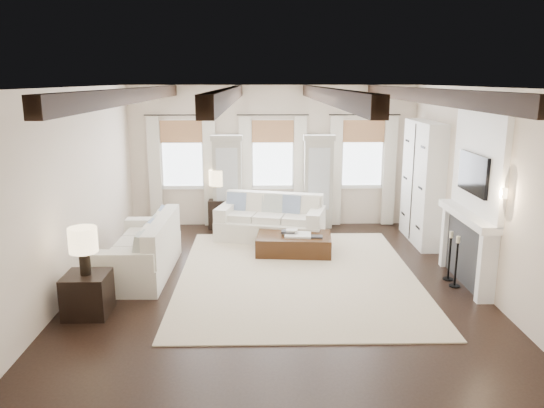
{
  "coord_description": "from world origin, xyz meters",
  "views": [
    {
      "loc": [
        -0.28,
        -8.27,
        3.31
      ],
      "look_at": [
        -0.08,
        0.92,
        1.15
      ],
      "focal_mm": 35.0,
      "sensor_mm": 36.0,
      "label": 1
    }
  ],
  "objects_px": {
    "sofa_left": "(144,251)",
    "side_table_back": "(219,214)",
    "sofa_back": "(271,221)",
    "side_table_front": "(88,294)",
    "ottoman": "(294,244)"
  },
  "relations": [
    {
      "from": "sofa_back",
      "to": "sofa_left",
      "type": "height_order",
      "value": "sofa_left"
    },
    {
      "from": "ottoman",
      "to": "side_table_front",
      "type": "distance_m",
      "value": 4.14
    },
    {
      "from": "ottoman",
      "to": "side_table_front",
      "type": "height_order",
      "value": "side_table_front"
    },
    {
      "from": "sofa_left",
      "to": "ottoman",
      "type": "height_order",
      "value": "sofa_left"
    },
    {
      "from": "sofa_left",
      "to": "side_table_back",
      "type": "xyz_separation_m",
      "value": [
        1.07,
        2.93,
        -0.08
      ]
    },
    {
      "from": "sofa_left",
      "to": "ottoman",
      "type": "bearing_deg",
      "value": 21.13
    },
    {
      "from": "sofa_left",
      "to": "side_table_back",
      "type": "relative_size",
      "value": 3.52
    },
    {
      "from": "sofa_back",
      "to": "side_table_front",
      "type": "relative_size",
      "value": 3.9
    },
    {
      "from": "sofa_left",
      "to": "side_table_front",
      "type": "xyz_separation_m",
      "value": [
        -0.47,
        -1.66,
        -0.1
      ]
    },
    {
      "from": "sofa_back",
      "to": "side_table_front",
      "type": "distance_m",
      "value": 4.58
    },
    {
      "from": "sofa_back",
      "to": "side_table_front",
      "type": "bearing_deg",
      "value": -126.31
    },
    {
      "from": "side_table_back",
      "to": "sofa_back",
      "type": "bearing_deg",
      "value": -37.33
    },
    {
      "from": "ottoman",
      "to": "side_table_front",
      "type": "xyz_separation_m",
      "value": [
        -3.14,
        -2.69,
        0.12
      ]
    },
    {
      "from": "sofa_left",
      "to": "side_table_back",
      "type": "distance_m",
      "value": 3.12
    },
    {
      "from": "ottoman",
      "to": "side_table_back",
      "type": "relative_size",
      "value": 2.17
    }
  ]
}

